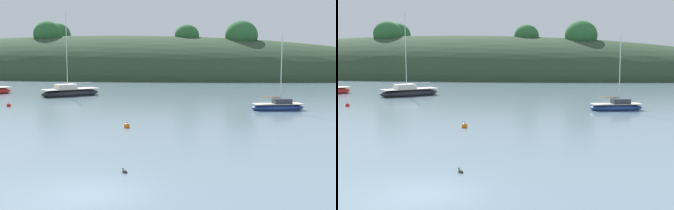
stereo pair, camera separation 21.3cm
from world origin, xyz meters
TOP-DOWN VIEW (x-y plane):
  - ground_plane at (0.00, 0.00)m, footprint 400.00×400.00m
  - far_shoreline_hill at (-25.08, 84.79)m, footprint 150.00×36.00m
  - sailboat_white_near at (9.66, 27.64)m, footprint 5.51×3.12m
  - sailboat_orange_cutter at (-15.55, 38.36)m, footprint 7.40×7.32m
  - mooring_buoy_outer at (-17.62, 26.35)m, footprint 0.44×0.44m
  - mooring_buoy_inner at (-2.39, 15.35)m, footprint 0.44×0.44m
  - duck_lone_left at (0.50, 3.14)m, footprint 0.37×0.36m

SIDE VIEW (x-z plane):
  - ground_plane at x=0.00m, z-range 0.00..0.00m
  - duck_lone_left at x=0.50m, z-range -0.07..0.17m
  - far_shoreline_hill at x=-25.08m, z-range -11.11..11.34m
  - mooring_buoy_outer at x=-17.62m, z-range -0.15..0.39m
  - mooring_buoy_inner at x=-2.39m, z-range -0.15..0.39m
  - sailboat_white_near at x=9.66m, z-range -3.40..4.09m
  - sailboat_orange_cutter at x=-15.55m, z-range -4.99..5.91m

